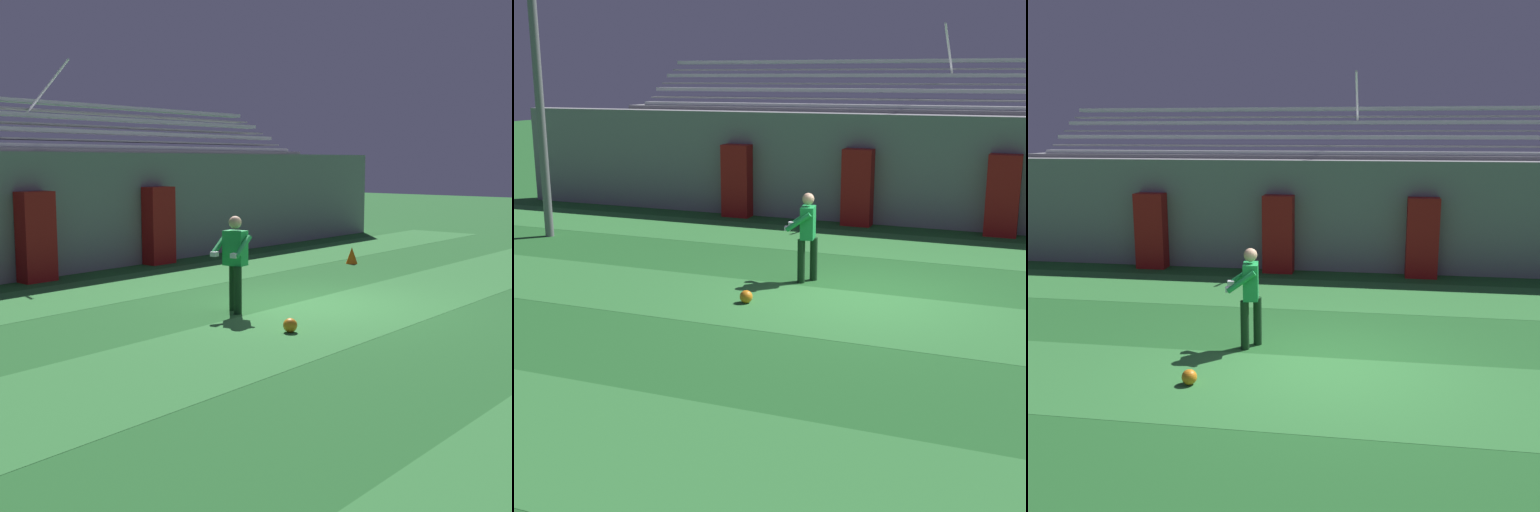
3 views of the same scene
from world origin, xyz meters
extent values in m
plane|color=#236028|center=(0.00, 0.00, 0.00)|extent=(80.00, 80.00, 0.00)
cube|color=#337A38|center=(0.00, -6.00, 0.00)|extent=(28.00, 2.50, 0.01)
cube|color=#337A38|center=(0.00, -1.00, 0.00)|extent=(28.00, 2.50, 0.01)
cube|color=#337A38|center=(0.00, 4.00, 0.00)|extent=(28.00, 2.50, 0.01)
cube|color=gray|center=(0.00, 6.50, 1.40)|extent=(24.00, 0.60, 2.80)
cube|color=maroon|center=(-1.77, 5.95, 0.98)|extent=(0.76, 0.44, 1.95)
cube|color=maroon|center=(1.77, 5.95, 0.98)|extent=(0.76, 0.44, 1.95)
cube|color=maroon|center=(-5.12, 5.95, 0.98)|extent=(0.76, 0.44, 1.95)
cube|color=gray|center=(0.00, 8.50, 1.45)|extent=(18.00, 3.20, 2.90)
cube|color=silver|center=(0.00, 7.25, 2.95)|extent=(17.10, 0.36, 0.10)
cube|color=gray|center=(0.00, 7.05, 2.72)|extent=(17.10, 0.60, 0.04)
cube|color=silver|center=(0.00, 7.95, 3.35)|extent=(17.10, 0.36, 0.10)
cube|color=gray|center=(0.00, 7.75, 3.12)|extent=(17.10, 0.60, 0.04)
cube|color=silver|center=(0.00, 8.65, 3.75)|extent=(17.10, 0.36, 0.10)
cube|color=gray|center=(0.00, 8.45, 3.52)|extent=(17.10, 0.60, 0.04)
cube|color=silver|center=(0.00, 9.35, 4.15)|extent=(17.10, 0.36, 0.10)
cube|color=gray|center=(0.00, 9.15, 3.92)|extent=(17.10, 0.60, 0.04)
cylinder|color=silver|center=(0.04, 8.05, 4.40)|extent=(0.06, 1.93, 1.25)
cylinder|color=slate|center=(-8.33, 2.05, 4.54)|extent=(0.20, 0.20, 9.09)
cylinder|color=#143319|center=(-1.42, 0.44, 0.41)|extent=(0.16, 0.16, 0.82)
cylinder|color=#143319|center=(-1.26, 0.69, 0.41)|extent=(0.16, 0.16, 0.82)
cube|color=green|center=(-1.34, 0.57, 1.12)|extent=(0.30, 0.41, 0.60)
sphere|color=tan|center=(-1.34, 0.57, 1.56)|extent=(0.22, 0.22, 0.22)
cylinder|color=green|center=(-1.44, 0.31, 1.17)|extent=(0.49, 0.17, 0.37)
cylinder|color=green|center=(-1.52, 0.78, 1.17)|extent=(0.49, 0.17, 0.37)
cube|color=silver|center=(-1.65, 0.31, 1.04)|extent=(0.13, 0.13, 0.08)
cube|color=silver|center=(-1.71, 0.71, 1.04)|extent=(0.13, 0.13, 0.08)
sphere|color=orange|center=(-1.90, -1.05, 0.11)|extent=(0.22, 0.22, 0.22)
camera|label=1|loc=(-10.36, -7.52, 2.61)|focal=50.00mm
camera|label=2|loc=(2.60, -11.65, 3.73)|focal=50.00mm
camera|label=3|loc=(0.64, -8.68, 3.52)|focal=42.00mm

